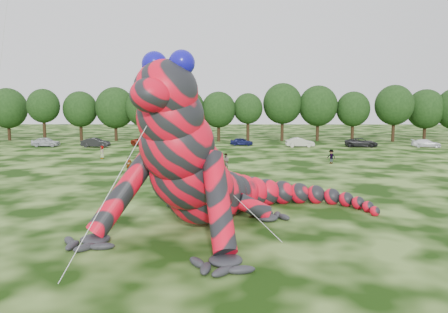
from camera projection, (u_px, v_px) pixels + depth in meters
name	position (u px, v px, depth m)	size (l,w,h in m)	color
ground	(277.00, 241.00, 22.07)	(240.00, 240.00, 0.00)	#16330A
inflatable_gecko	(210.00, 142.00, 25.17)	(15.93, 18.91, 9.46)	red
tree_2	(8.00, 114.00, 80.20)	(7.04, 6.34, 9.64)	black
tree_3	(44.00, 115.00, 78.46)	(5.81, 5.23, 9.44)	black
tree_4	(81.00, 116.00, 80.06)	(6.22, 5.60, 9.06)	black
tree_5	(115.00, 114.00, 79.67)	(7.16, 6.44, 9.80)	black
tree_6	(144.00, 115.00, 77.90)	(6.52, 5.86, 9.49)	black
tree_7	(186.00, 115.00, 77.95)	(6.68, 6.01, 9.48)	black
tree_8	(219.00, 117.00, 78.11)	(6.14, 5.53, 8.94)	black
tree_9	(248.00, 117.00, 78.43)	(5.27, 4.74, 8.68)	black
tree_10	(282.00, 112.00, 79.48)	(7.09, 6.38, 10.50)	black
tree_11	(318.00, 113.00, 79.07)	(7.01, 6.31, 10.07)	black
tree_12	(353.00, 116.00, 78.62)	(5.99, 5.39, 8.97)	black
tree_13	(394.00, 113.00, 77.88)	(6.83, 6.15, 10.13)	black
tree_14	(425.00, 115.00, 79.45)	(6.82, 6.14, 9.40)	black
car_0	(46.00, 142.00, 69.57)	(1.77, 4.40, 1.50)	silver
car_1	(96.00, 143.00, 68.37)	(1.54, 4.43, 1.46)	black
car_2	(145.00, 141.00, 71.42)	(2.14, 4.63, 1.29)	maroon
car_3	(190.00, 142.00, 70.42)	(1.99, 4.90, 1.42)	silver
car_4	(242.00, 142.00, 71.36)	(1.50, 3.72, 1.27)	#15194E
car_5	(300.00, 142.00, 68.73)	(1.56, 4.47, 1.47)	beige
car_6	(361.00, 142.00, 68.87)	(2.36, 5.12, 1.42)	black
car_7	(426.00, 143.00, 68.44)	(1.77, 4.36, 1.27)	white
spectator_0	(129.00, 165.00, 43.75)	(0.58, 0.38, 1.58)	gray
spectator_4	(102.00, 152.00, 54.72)	(0.78, 0.51, 1.60)	gray
spectator_1	(226.00, 161.00, 46.40)	(0.78, 0.61, 1.60)	gray
spectator_2	(331.00, 157.00, 50.11)	(1.05, 0.60, 1.63)	gray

